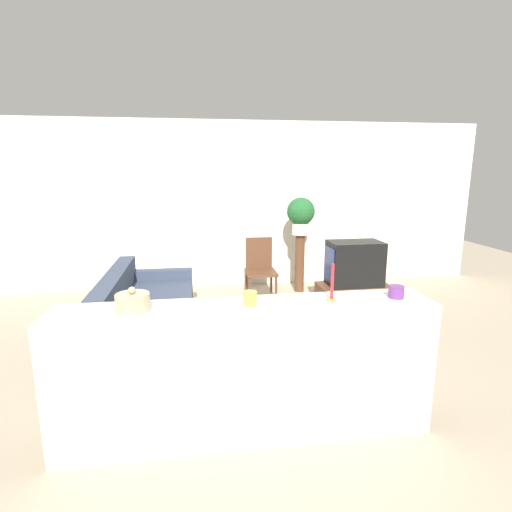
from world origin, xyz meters
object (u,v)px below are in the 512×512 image
at_px(potted_plant, 301,214).
at_px(decorative_bowl, 133,302).
at_px(couch, 147,313).
at_px(television, 354,263).
at_px(wooden_chair, 260,267).

distance_m(potted_plant, decorative_bowl, 3.97).
xyz_separation_m(couch, television, (2.66, 0.29, 0.45)).
bearing_deg(potted_plant, television, -69.73).
bearing_deg(potted_plant, decorative_bowl, -121.27).
relative_size(couch, television, 2.75).
bearing_deg(decorative_bowl, television, 41.78).
bearing_deg(wooden_chair, decorative_bowl, -114.22).
relative_size(wooden_chair, potted_plant, 1.62).
relative_size(television, wooden_chair, 0.75).
distance_m(wooden_chair, decorative_bowl, 3.35).
bearing_deg(wooden_chair, couch, -144.64).
bearing_deg(couch, wooden_chair, 35.36).
relative_size(television, potted_plant, 1.21).
distance_m(wooden_chair, potted_plant, 1.08).
height_order(couch, television, television).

